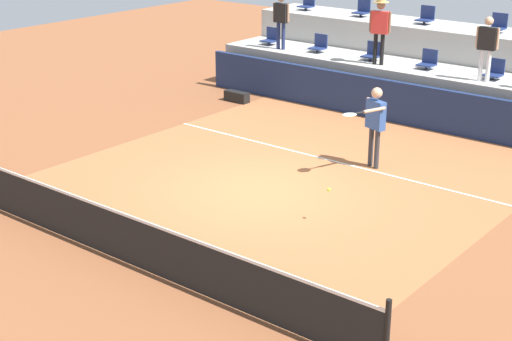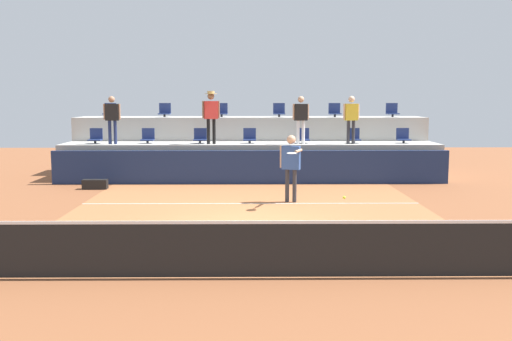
{
  "view_description": "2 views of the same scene",
  "coord_description": "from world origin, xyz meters",
  "px_view_note": "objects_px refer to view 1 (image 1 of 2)",
  "views": [
    {
      "loc": [
        9.26,
        -11.71,
        5.97
      ],
      "look_at": [
        0.7,
        -1.05,
        0.9
      ],
      "focal_mm": 54.69,
      "sensor_mm": 36.0,
      "label": 1
    },
    {
      "loc": [
        -0.02,
        -12.73,
        2.8
      ],
      "look_at": [
        0.1,
        -0.77,
        1.3
      ],
      "focal_mm": 40.37,
      "sensor_mm": 36.0,
      "label": 2
    }
  ],
  "objects_px": {
    "stadium_chair_upper_mid_right": "(498,25)",
    "tennis_ball": "(329,190)",
    "stadium_chair_lower_mid_right": "(494,71)",
    "spectator_in_grey": "(281,17)",
    "stadium_chair_upper_mid_left": "(426,17)",
    "equipment_bag": "(237,97)",
    "stadium_chair_upper_left": "(362,9)",
    "stadium_chair_upper_far_left": "(307,3)",
    "stadium_chair_lower_far_left": "(271,38)",
    "spectator_in_white": "(487,43)",
    "spectator_with_hat": "(380,24)",
    "stadium_chair_lower_left": "(319,45)",
    "stadium_chair_lower_center": "(428,61)",
    "tennis_player": "(375,119)",
    "stadium_chair_lower_mid_left": "(372,53)"
  },
  "relations": [
    {
      "from": "stadium_chair_lower_far_left",
      "to": "tennis_ball",
      "type": "relative_size",
      "value": 7.65
    },
    {
      "from": "spectator_with_hat",
      "to": "spectator_in_grey",
      "type": "bearing_deg",
      "value": -180.0
    },
    {
      "from": "stadium_chair_upper_mid_right",
      "to": "tennis_player",
      "type": "relative_size",
      "value": 0.29
    },
    {
      "from": "stadium_chair_upper_left",
      "to": "stadium_chair_upper_mid_left",
      "type": "bearing_deg",
      "value": 0.0
    },
    {
      "from": "stadium_chair_upper_far_left",
      "to": "equipment_bag",
      "type": "xyz_separation_m",
      "value": [
        0.45,
        -4.08,
        -2.16
      ]
    },
    {
      "from": "stadium_chair_lower_mid_right",
      "to": "stadium_chair_upper_left",
      "type": "distance_m",
      "value": 5.43
    },
    {
      "from": "stadium_chair_upper_mid_left",
      "to": "spectator_in_white",
      "type": "xyz_separation_m",
      "value": [
        2.79,
        -2.18,
        -0.1
      ]
    },
    {
      "from": "stadium_chair_lower_center",
      "to": "tennis_player",
      "type": "distance_m",
      "value": 4.78
    },
    {
      "from": "stadium_chair_lower_mid_right",
      "to": "stadium_chair_upper_mid_left",
      "type": "relative_size",
      "value": 1.0
    },
    {
      "from": "stadium_chair_lower_far_left",
      "to": "spectator_in_white",
      "type": "bearing_deg",
      "value": -3.1
    },
    {
      "from": "stadium_chair_lower_mid_left",
      "to": "spectator_in_white",
      "type": "bearing_deg",
      "value": -6.33
    },
    {
      "from": "stadium_chair_lower_mid_right",
      "to": "stadium_chair_upper_mid_left",
      "type": "bearing_deg",
      "value": 148.28
    },
    {
      "from": "stadium_chair_lower_left",
      "to": "spectator_with_hat",
      "type": "height_order",
      "value": "spectator_with_hat"
    },
    {
      "from": "tennis_player",
      "to": "equipment_bag",
      "type": "height_order",
      "value": "tennis_player"
    },
    {
      "from": "stadium_chair_lower_left",
      "to": "stadium_chair_upper_left",
      "type": "height_order",
      "value": "stadium_chair_upper_left"
    },
    {
      "from": "stadium_chair_lower_mid_left",
      "to": "spectator_with_hat",
      "type": "height_order",
      "value": "spectator_with_hat"
    },
    {
      "from": "stadium_chair_lower_mid_left",
      "to": "tennis_ball",
      "type": "distance_m",
      "value": 8.68
    },
    {
      "from": "stadium_chair_lower_far_left",
      "to": "tennis_player",
      "type": "bearing_deg",
      "value": -35.68
    },
    {
      "from": "stadium_chair_lower_mid_left",
      "to": "equipment_bag",
      "type": "bearing_deg",
      "value": -143.4
    },
    {
      "from": "stadium_chair_upper_far_left",
      "to": "stadium_chair_upper_mid_right",
      "type": "height_order",
      "value": "same"
    },
    {
      "from": "tennis_player",
      "to": "spectator_in_white",
      "type": "height_order",
      "value": "spectator_in_white"
    },
    {
      "from": "stadium_chair_upper_far_left",
      "to": "spectator_with_hat",
      "type": "xyz_separation_m",
      "value": [
        3.94,
        -2.18,
        0.04
      ]
    },
    {
      "from": "stadium_chair_lower_far_left",
      "to": "stadium_chair_upper_mid_left",
      "type": "distance_m",
      "value": 4.73
    },
    {
      "from": "stadium_chair_lower_mid_right",
      "to": "spectator_in_white",
      "type": "relative_size",
      "value": 0.32
    },
    {
      "from": "spectator_in_white",
      "to": "stadium_chair_lower_mid_left",
      "type": "bearing_deg",
      "value": 173.67
    },
    {
      "from": "stadium_chair_upper_mid_right",
      "to": "spectator_with_hat",
      "type": "relative_size",
      "value": 0.29
    },
    {
      "from": "stadium_chair_lower_left",
      "to": "tennis_ball",
      "type": "bearing_deg",
      "value": -54.39
    },
    {
      "from": "stadium_chair_lower_far_left",
      "to": "spectator_with_hat",
      "type": "xyz_separation_m",
      "value": [
        4.03,
        -0.38,
        0.89
      ]
    },
    {
      "from": "stadium_chair_lower_far_left",
      "to": "stadium_chair_lower_mid_right",
      "type": "relative_size",
      "value": 1.0
    },
    {
      "from": "stadium_chair_lower_center",
      "to": "equipment_bag",
      "type": "xyz_separation_m",
      "value": [
        -4.8,
        -2.28,
        -1.31
      ]
    },
    {
      "from": "stadium_chair_upper_far_left",
      "to": "spectator_in_grey",
      "type": "xyz_separation_m",
      "value": [
        0.59,
        -2.18,
        -0.09
      ]
    },
    {
      "from": "stadium_chair_upper_mid_left",
      "to": "stadium_chair_upper_left",
      "type": "bearing_deg",
      "value": 180.0
    },
    {
      "from": "spectator_in_white",
      "to": "stadium_chair_upper_left",
      "type": "bearing_deg",
      "value": 156.14
    },
    {
      "from": "stadium_chair_lower_left",
      "to": "spectator_in_white",
      "type": "xyz_separation_m",
      "value": [
        5.27,
        -0.38,
        0.75
      ]
    },
    {
      "from": "stadium_chair_lower_mid_left",
      "to": "spectator_in_white",
      "type": "height_order",
      "value": "spectator_in_white"
    },
    {
      "from": "stadium_chair_upper_mid_left",
      "to": "stadium_chair_upper_mid_right",
      "type": "distance_m",
      "value": 2.17
    },
    {
      "from": "stadium_chair_lower_left",
      "to": "stadium_chair_lower_center",
      "type": "relative_size",
      "value": 1.0
    },
    {
      "from": "stadium_chair_upper_mid_right",
      "to": "tennis_ball",
      "type": "height_order",
      "value": "stadium_chair_upper_mid_right"
    },
    {
      "from": "stadium_chair_lower_far_left",
      "to": "spectator_in_white",
      "type": "relative_size",
      "value": 0.32
    },
    {
      "from": "stadium_chair_upper_mid_left",
      "to": "equipment_bag",
      "type": "height_order",
      "value": "stadium_chair_upper_mid_left"
    },
    {
      "from": "stadium_chair_lower_mid_right",
      "to": "spectator_in_grey",
      "type": "relative_size",
      "value": 0.32
    },
    {
      "from": "stadium_chair_lower_far_left",
      "to": "spectator_in_white",
      "type": "xyz_separation_m",
      "value": [
        7.08,
        -0.38,
        0.75
      ]
    },
    {
      "from": "stadium_chair_lower_far_left",
      "to": "stadium_chair_upper_far_left",
      "type": "xyz_separation_m",
      "value": [
        0.09,
        1.8,
        0.85
      ]
    },
    {
      "from": "stadium_chair_upper_far_left",
      "to": "tennis_ball",
      "type": "height_order",
      "value": "stadium_chair_upper_far_left"
    },
    {
      "from": "spectator_with_hat",
      "to": "stadium_chair_lower_center",
      "type": "bearing_deg",
      "value": 16.35
    },
    {
      "from": "spectator_in_white",
      "to": "equipment_bag",
      "type": "distance_m",
      "value": 7.12
    },
    {
      "from": "stadium_chair_upper_far_left",
      "to": "tennis_ball",
      "type": "relative_size",
      "value": 7.65
    },
    {
      "from": "stadium_chair_lower_mid_left",
      "to": "tennis_ball",
      "type": "relative_size",
      "value": 7.65
    },
    {
      "from": "stadium_chair_upper_far_left",
      "to": "stadium_chair_upper_mid_left",
      "type": "distance_m",
      "value": 4.2
    },
    {
      "from": "stadium_chair_upper_mid_left",
      "to": "tennis_ball",
      "type": "height_order",
      "value": "stadium_chair_upper_mid_left"
    }
  ]
}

